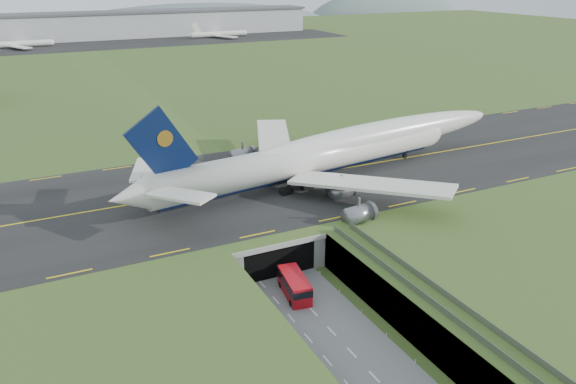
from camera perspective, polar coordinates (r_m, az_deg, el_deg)
ground at (r=82.85m, az=1.61°, el=-11.17°), size 900.00×900.00×0.00m
airfield_deck at (r=81.27m, az=1.63°, el=-9.39°), size 800.00×800.00×6.00m
trench_road at (r=77.39m, az=4.26°, el=-13.79°), size 12.00×75.00×0.20m
taxiway at (r=107.24m, az=-6.54°, el=0.30°), size 800.00×44.00×0.18m
tunnel_portal at (r=94.40m, az=-3.08°, el=-4.50°), size 17.00×22.30×6.00m
guideway at (r=72.59m, az=16.87°, el=-12.46°), size 3.00×53.00×7.05m
jumbo_jet at (r=112.33m, az=4.80°, el=4.17°), size 91.03×58.74×19.62m
shuttle_tram at (r=83.44m, az=0.67°, el=-9.47°), size 4.18×8.32×3.24m
cargo_terminal at (r=363.68m, az=-21.65°, el=15.36°), size 320.00×67.00×15.60m
distant_hills at (r=503.35m, az=-15.40°, el=15.38°), size 700.00×91.00×60.00m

